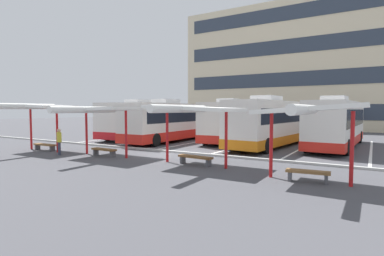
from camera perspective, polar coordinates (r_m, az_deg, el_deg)
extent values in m
plane|color=#47474C|center=(18.75, -4.24, -4.96)|extent=(160.00, 160.00, 0.00)
cube|color=beige|center=(51.45, 19.12, 10.11)|extent=(30.93, 15.53, 17.71)
cube|color=#2D3847|center=(43.50, 16.81, 2.92)|extent=(28.46, 0.08, 1.95)
cube|color=#2D3847|center=(43.69, 16.92, 8.74)|extent=(28.46, 0.08, 1.95)
cube|color=#2D3847|center=(44.33, 17.02, 14.44)|extent=(28.46, 0.08, 1.95)
cube|color=#2D3847|center=(45.39, 17.13, 19.94)|extent=(28.46, 0.08, 1.95)
cube|color=silver|center=(30.44, -8.28, 1.66)|extent=(3.40, 12.34, 3.05)
cube|color=red|center=(30.50, -8.26, -0.62)|extent=(3.44, 12.38, 0.62)
cube|color=black|center=(30.43, -8.28, 2.42)|extent=(3.36, 11.37, 1.15)
cube|color=black|center=(35.55, -2.61, 2.55)|extent=(2.25, 0.24, 1.83)
cube|color=silver|center=(29.21, -10.04, 4.92)|extent=(1.68, 2.30, 0.36)
cylinder|color=black|center=(34.89, -5.57, -0.23)|extent=(0.37, 1.02, 1.00)
cylinder|color=black|center=(33.68, -2.19, -0.35)|extent=(0.37, 1.02, 1.00)
cylinder|color=black|center=(27.76, -15.62, -1.29)|extent=(0.37, 1.02, 1.00)
cylinder|color=black|center=(26.22, -11.83, -1.51)|extent=(0.37, 1.02, 1.00)
cube|color=silver|center=(26.95, -3.00, 1.39)|extent=(2.73, 12.46, 2.98)
cube|color=red|center=(27.02, -2.99, -1.02)|extent=(2.77, 12.50, 0.71)
cube|color=black|center=(26.94, -3.00, 2.34)|extent=(2.75, 11.46, 0.99)
cube|color=black|center=(32.29, 3.01, 2.37)|extent=(2.23, 0.12, 1.79)
cube|color=silver|center=(25.66, -4.92, 5.01)|extent=(1.56, 2.22, 0.36)
cylinder|color=black|center=(31.55, -0.19, -0.60)|extent=(0.32, 1.00, 1.00)
cylinder|color=black|center=(30.44, 3.60, -0.76)|extent=(0.32, 1.00, 1.00)
cylinder|color=black|center=(24.08, -11.35, -1.95)|extent=(0.32, 1.00, 1.00)
cylinder|color=black|center=(22.60, -6.91, -2.25)|extent=(0.32, 1.00, 1.00)
cube|color=silver|center=(26.76, 7.85, 1.38)|extent=(3.51, 10.97, 3.02)
cube|color=red|center=(26.83, 7.83, -1.18)|extent=(3.55, 11.01, 0.61)
cube|color=black|center=(26.75, 7.86, 2.17)|extent=(3.45, 10.12, 1.18)
cube|color=black|center=(31.91, 10.72, 2.34)|extent=(2.12, 0.30, 1.81)
cube|color=silver|center=(25.47, 6.98, 5.08)|extent=(1.67, 2.34, 0.36)
cylinder|color=black|center=(30.77, 7.96, -0.74)|extent=(0.40, 1.03, 1.00)
cylinder|color=black|center=(30.20, 11.98, -0.86)|extent=(0.40, 1.03, 1.00)
cylinder|color=black|center=(23.66, 2.52, -1.97)|extent=(0.40, 1.03, 1.00)
cylinder|color=black|center=(22.91, 7.64, -2.18)|extent=(0.40, 1.03, 1.00)
cube|color=silver|center=(23.67, 15.17, 1.12)|extent=(3.64, 11.79, 3.10)
cube|color=orange|center=(23.75, 15.12, -1.86)|extent=(3.68, 11.84, 0.63)
cube|color=black|center=(23.66, 15.19, 2.34)|extent=(3.58, 10.87, 0.99)
cube|color=black|center=(29.11, 19.31, 2.20)|extent=(2.25, 0.29, 1.86)
cube|color=silver|center=(22.32, 13.88, 5.44)|extent=(1.74, 2.33, 0.36)
cylinder|color=black|center=(28.09, 15.99, -1.24)|extent=(0.39, 1.02, 1.00)
cylinder|color=black|center=(27.36, 20.63, -1.46)|extent=(0.39, 1.02, 1.00)
cylinder|color=black|center=(20.46, 7.72, -2.86)|extent=(0.39, 1.02, 1.00)
cylinder|color=black|center=(19.44, 13.85, -3.26)|extent=(0.39, 1.02, 1.00)
cube|color=silver|center=(24.36, 25.66, 0.89)|extent=(2.99, 11.44, 3.04)
cube|color=red|center=(24.44, 25.58, -1.98)|extent=(3.03, 11.48, 0.59)
cube|color=black|center=(24.35, 25.68, 1.80)|extent=(2.98, 10.53, 1.16)
cube|color=black|center=(29.94, 27.21, 1.97)|extent=(2.16, 0.18, 1.82)
cube|color=silver|center=(22.95, 25.26, 5.01)|extent=(1.57, 2.27, 0.36)
cylinder|color=black|center=(28.62, 24.52, -1.34)|extent=(0.35, 1.01, 1.00)
cylinder|color=black|center=(28.35, 29.01, -1.51)|extent=(0.35, 1.01, 1.00)
cylinder|color=black|center=(20.67, 20.86, -3.00)|extent=(0.35, 1.01, 1.00)
cylinder|color=black|center=(20.29, 27.07, -3.27)|extent=(0.35, 1.01, 1.00)
cube|color=white|center=(31.72, -11.40, -1.55)|extent=(0.16, 14.00, 0.01)
cube|color=white|center=(29.03, -5.19, -1.96)|extent=(0.16, 14.00, 0.01)
cube|color=white|center=(26.74, 2.17, -2.41)|extent=(0.16, 14.00, 0.01)
cube|color=white|center=(24.98, 10.75, -2.89)|extent=(0.16, 14.00, 0.01)
cube|color=white|center=(23.86, 20.38, -3.34)|extent=(0.16, 14.00, 0.01)
cube|color=white|center=(23.46, 30.66, -3.73)|extent=(0.16, 14.00, 0.01)
cylinder|color=red|center=(23.75, -28.06, -0.06)|extent=(0.14, 0.14, 2.91)
cylinder|color=red|center=(21.31, -24.05, -0.31)|extent=(0.14, 0.14, 2.91)
cube|color=white|center=(22.48, -26.27, 3.73)|extent=(3.91, 2.61, 0.28)
cylinder|color=white|center=(21.87, -28.82, 3.59)|extent=(0.36, 3.90, 0.36)
cube|color=brown|center=(22.63, -25.98, -2.83)|extent=(1.93, 0.43, 0.10)
cube|color=#4C4C51|center=(23.34, -27.07, -3.23)|extent=(0.12, 0.34, 0.35)
cube|color=#4C4C51|center=(21.98, -24.80, -3.57)|extent=(0.12, 0.34, 0.35)
cylinder|color=red|center=(19.91, -19.25, -0.75)|extent=(0.14, 0.14, 2.70)
cylinder|color=red|center=(17.49, -12.30, -1.20)|extent=(0.14, 0.14, 2.70)
cube|color=white|center=(18.61, -16.07, 3.42)|extent=(4.31, 3.14, 0.27)
cylinder|color=white|center=(17.68, -19.45, 3.27)|extent=(0.36, 4.31, 0.36)
cube|color=brown|center=(18.67, -16.24, -3.89)|extent=(1.80, 0.50, 0.10)
cube|color=#4C4C51|center=(19.27, -17.66, -4.36)|extent=(0.13, 0.34, 0.35)
cube|color=#4C4C51|center=(18.15, -14.71, -4.79)|extent=(0.13, 0.34, 0.35)
cylinder|color=red|center=(15.89, -4.70, -1.51)|extent=(0.14, 0.14, 2.74)
cylinder|color=red|center=(14.19, 6.44, -2.12)|extent=(0.14, 0.14, 2.74)
cube|color=white|center=(14.91, 0.56, 3.75)|extent=(4.38, 2.93, 0.33)
cylinder|color=white|center=(13.79, -2.23, 3.64)|extent=(0.36, 4.37, 0.36)
cube|color=brown|center=(15.12, 0.62, -5.46)|extent=(1.92, 0.60, 0.10)
cube|color=#4C4C51|center=(15.64, -1.75, -6.00)|extent=(0.15, 0.35, 0.35)
cube|color=#4C4C51|center=(14.71, 3.14, -6.61)|extent=(0.15, 0.35, 0.35)
cylinder|color=red|center=(12.68, 14.69, -2.98)|extent=(0.14, 0.14, 2.70)
cylinder|color=red|center=(12.19, 27.90, -3.53)|extent=(0.14, 0.14, 2.70)
cube|color=white|center=(12.27, 21.31, 3.38)|extent=(3.90, 2.52, 0.42)
cylinder|color=white|center=(11.18, 20.34, 3.26)|extent=(0.36, 3.90, 0.36)
cube|color=brown|center=(12.38, 20.97, -7.70)|extent=(1.62, 0.57, 0.10)
cube|color=#4C4C51|center=(12.49, 17.96, -8.59)|extent=(0.15, 0.35, 0.35)
cube|color=#4C4C51|center=(12.39, 23.96, -8.82)|extent=(0.15, 0.35, 0.35)
cube|color=#ADADA8|center=(19.35, -2.96, -4.51)|extent=(44.00, 0.24, 0.12)
cylinder|color=#33384C|center=(19.97, -23.68, -3.58)|extent=(0.14, 0.14, 0.79)
cylinder|color=#33384C|center=(20.13, -23.73, -3.53)|extent=(0.14, 0.14, 0.79)
cube|color=gold|center=(19.98, -23.75, -1.59)|extent=(0.51, 0.41, 0.59)
sphere|color=tan|center=(19.95, -23.78, -0.43)|extent=(0.21, 0.21, 0.21)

